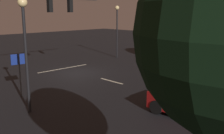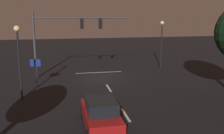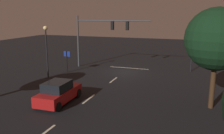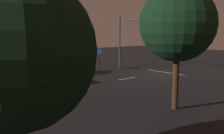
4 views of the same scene
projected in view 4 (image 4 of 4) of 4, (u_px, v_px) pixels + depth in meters
name	position (u px, v px, depth m)	size (l,w,h in m)	color
ground_plane	(154.00, 74.00, 27.90)	(80.00, 80.00, 0.00)	black
traffic_signal_assembly	(137.00, 31.00, 30.30)	(9.33, 0.47, 6.46)	#383A3D
lane_dash_far	(127.00, 79.00, 25.35)	(2.20, 0.16, 0.01)	beige
lane_dash_mid	(74.00, 87.00, 21.52)	(2.20, 0.16, 0.01)	beige
stop_bar	(166.00, 72.00, 29.15)	(5.00, 0.16, 0.01)	beige
car_approaching	(46.00, 77.00, 21.85)	(1.99, 4.40, 1.70)	maroon
street_lamp_right_kerb	(76.00, 38.00, 29.23)	(0.44, 0.44, 5.46)	black
route_sign	(99.00, 55.00, 30.55)	(0.90, 0.20, 2.53)	#383A3D
tree_left_near	(178.00, 24.00, 14.78)	(4.34, 4.34, 7.15)	#382314
tree_left_far	(17.00, 52.00, 7.21)	(4.49, 4.49, 6.22)	#382314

